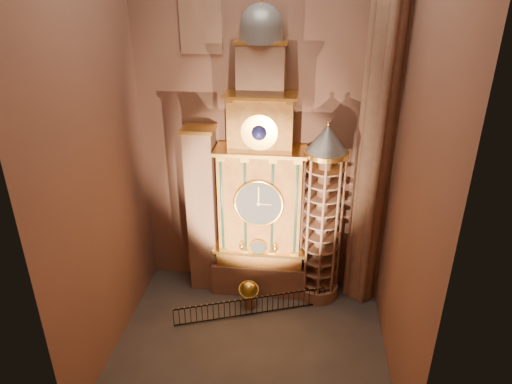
# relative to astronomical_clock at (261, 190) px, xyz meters

# --- Properties ---
(floor) EXTENTS (14.00, 14.00, 0.00)m
(floor) POSITION_rel_astronomical_clock_xyz_m (0.00, -4.96, -6.68)
(floor) COLOR #383330
(floor) RESTS_ON ground
(wall_back) EXTENTS (22.00, 0.00, 22.00)m
(wall_back) POSITION_rel_astronomical_clock_xyz_m (0.00, 1.04, 4.32)
(wall_back) COLOR #885A49
(wall_back) RESTS_ON floor
(wall_left) EXTENTS (0.00, 22.00, 22.00)m
(wall_left) POSITION_rel_astronomical_clock_xyz_m (-7.00, -4.96, 4.32)
(wall_left) COLOR #885A49
(wall_left) RESTS_ON floor
(wall_right) EXTENTS (0.00, 22.00, 22.00)m
(wall_right) POSITION_rel_astronomical_clock_xyz_m (7.00, -4.96, 4.32)
(wall_right) COLOR #885A49
(wall_right) RESTS_ON floor
(astronomical_clock) EXTENTS (5.60, 2.41, 16.70)m
(astronomical_clock) POSITION_rel_astronomical_clock_xyz_m (0.00, 0.00, 0.00)
(astronomical_clock) COLOR #8C634C
(astronomical_clock) RESTS_ON floor
(portrait_tower) EXTENTS (1.80, 1.60, 10.20)m
(portrait_tower) POSITION_rel_astronomical_clock_xyz_m (-3.40, 0.02, -1.53)
(portrait_tower) COLOR #8C634C
(portrait_tower) RESTS_ON floor
(stair_turret) EXTENTS (2.50, 2.50, 10.80)m
(stair_turret) POSITION_rel_astronomical_clock_xyz_m (3.50, -0.26, -1.41)
(stair_turret) COLOR #8C634C
(stair_turret) RESTS_ON floor
(gothic_pier) EXTENTS (2.04, 2.04, 22.00)m
(gothic_pier) POSITION_rel_astronomical_clock_xyz_m (6.10, 0.04, 4.32)
(gothic_pier) COLOR #8C634C
(gothic_pier) RESTS_ON floor
(stained_glass_window) EXTENTS (2.20, 0.14, 5.20)m
(stained_glass_window) POSITION_rel_astronomical_clock_xyz_m (-3.20, 0.95, 9.82)
(stained_glass_window) COLOR navy
(stained_glass_window) RESTS_ON wall_back
(celestial_globe) EXTENTS (1.46, 1.42, 1.71)m
(celestial_globe) POSITION_rel_astronomical_clock_xyz_m (-0.46, -1.97, -5.65)
(celestial_globe) COLOR #8C634C
(celestial_globe) RESTS_ON floor
(iron_railing) EXTENTS (8.27, 2.95, 1.13)m
(iron_railing) POSITION_rel_astronomical_clock_xyz_m (-0.21, -2.70, -6.06)
(iron_railing) COLOR black
(iron_railing) RESTS_ON floor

